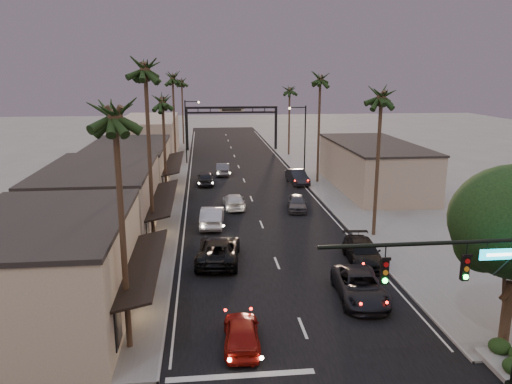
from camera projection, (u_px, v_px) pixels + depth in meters
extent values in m
plane|color=slate|center=(249.00, 192.00, 54.69)|extent=(200.00, 200.00, 0.00)
cube|color=black|center=(245.00, 182.00, 59.52)|extent=(14.00, 120.00, 0.02)
cube|color=slate|center=(168.00, 172.00, 65.28)|extent=(5.00, 92.00, 0.12)
cube|color=slate|center=(310.00, 169.00, 67.27)|extent=(5.00, 92.00, 0.12)
cube|color=tan|center=(48.00, 274.00, 25.63)|extent=(8.00, 12.00, 5.50)
cube|color=gray|center=(101.00, 204.00, 39.16)|extent=(8.00, 14.00, 5.50)
cube|color=tan|center=(129.00, 169.00, 54.68)|extent=(8.00, 16.00, 5.00)
cube|color=gray|center=(150.00, 137.00, 76.79)|extent=(8.00, 20.00, 6.00)
cube|color=gray|center=(373.00, 167.00, 55.57)|extent=(8.00, 18.00, 5.00)
cylinder|color=black|center=(427.00, 243.00, 18.71)|extent=(8.40, 0.16, 0.16)
cube|color=black|center=(384.00, 271.00, 18.79)|extent=(0.28, 0.22, 1.00)
cube|color=black|center=(465.00, 268.00, 19.12)|extent=(0.28, 0.22, 1.00)
cube|color=#0C99B7|center=(503.00, 254.00, 19.16)|extent=(1.90, 0.08, 0.42)
cylinder|color=#38281C|center=(507.00, 313.00, 23.89)|extent=(0.52, 0.52, 3.20)
sphere|color=black|center=(484.00, 243.00, 23.55)|extent=(2.80, 2.80, 2.80)
cube|color=gray|center=(512.00, 368.00, 22.26)|extent=(2.20, 2.60, 0.24)
cube|color=black|center=(187.00, 130.00, 82.08)|extent=(0.40, 0.40, 7.00)
cube|color=black|center=(276.00, 129.00, 83.63)|extent=(0.40, 0.40, 7.00)
cube|color=black|center=(232.00, 108.00, 82.01)|extent=(15.20, 0.35, 0.35)
cube|color=black|center=(232.00, 112.00, 82.20)|extent=(15.20, 0.30, 0.30)
cube|color=beige|center=(232.00, 110.00, 82.08)|extent=(4.20, 0.12, 1.00)
cylinder|color=black|center=(305.00, 144.00, 59.22)|extent=(0.16, 0.16, 9.00)
cylinder|color=black|center=(297.00, 107.00, 58.10)|extent=(2.00, 0.12, 0.12)
sphere|color=#FFD899|center=(290.00, 108.00, 58.03)|extent=(0.30, 0.30, 0.30)
cylinder|color=black|center=(186.00, 132.00, 70.28)|extent=(0.16, 0.16, 9.00)
cylinder|color=black|center=(192.00, 102.00, 69.37)|extent=(2.00, 0.12, 0.12)
sphere|color=#FFD899|center=(199.00, 102.00, 69.48)|extent=(0.30, 0.30, 0.30)
cylinder|color=#38281C|center=(123.00, 239.00, 22.55)|extent=(0.28, 0.28, 11.00)
sphere|color=black|center=(114.00, 103.00, 21.11)|extent=(3.20, 3.20, 3.20)
cylinder|color=#38281C|center=(150.00, 165.00, 34.87)|extent=(0.28, 0.28, 13.00)
sphere|color=black|center=(145.00, 60.00, 33.20)|extent=(3.20, 3.20, 3.20)
cylinder|color=#38281C|center=(165.00, 154.00, 48.75)|extent=(0.28, 0.28, 10.00)
sphere|color=black|center=(162.00, 96.00, 47.43)|extent=(3.20, 3.20, 3.20)
cylinder|color=#38281C|center=(174.00, 124.00, 66.88)|extent=(0.28, 0.28, 12.00)
sphere|color=black|center=(172.00, 74.00, 65.32)|extent=(3.20, 3.20, 3.20)
cylinder|color=#38281C|center=(377.00, 169.00, 38.84)|extent=(0.28, 0.28, 11.00)
sphere|color=black|center=(382.00, 89.00, 37.40)|extent=(3.20, 3.20, 3.20)
cylinder|color=#38281C|center=(319.00, 132.00, 58.04)|extent=(0.28, 0.28, 12.00)
sphere|color=black|center=(320.00, 74.00, 56.49)|extent=(3.20, 3.20, 3.20)
cylinder|color=#38281C|center=(289.00, 123.00, 77.60)|extent=(0.28, 0.28, 10.00)
sphere|color=black|center=(290.00, 87.00, 76.28)|extent=(3.20, 3.20, 3.20)
cylinder|color=#38281C|center=(183.00, 114.00, 89.25)|extent=(0.28, 0.28, 11.00)
sphere|color=black|center=(182.00, 79.00, 87.81)|extent=(3.20, 3.20, 3.20)
imported|color=maroon|center=(242.00, 332.00, 23.86)|extent=(1.92, 4.35, 1.46)
imported|color=black|center=(218.00, 250.00, 34.52)|extent=(3.45, 6.38, 1.70)
imported|color=#AFB0B5|center=(212.00, 216.00, 42.51)|extent=(2.25, 5.37, 1.72)
imported|color=silver|center=(234.00, 201.00, 48.09)|extent=(2.04, 4.81, 1.39)
imported|color=black|center=(205.00, 178.00, 58.05)|extent=(1.85, 4.60, 1.57)
imported|color=#4A4A4F|center=(223.00, 169.00, 63.61)|extent=(1.99, 4.74, 1.52)
imported|color=black|center=(360.00, 287.00, 28.81)|extent=(3.00, 5.81, 1.57)
imported|color=black|center=(363.00, 252.00, 34.33)|extent=(2.60, 5.52, 1.56)
imported|color=#46454A|center=(297.00, 203.00, 47.38)|extent=(2.27, 4.45, 1.45)
imported|color=black|center=(297.00, 177.00, 58.51)|extent=(2.23, 5.17, 1.65)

